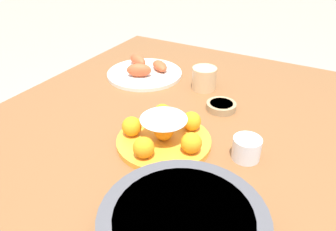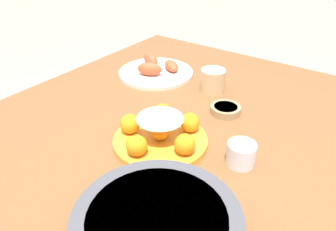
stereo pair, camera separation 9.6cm
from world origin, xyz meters
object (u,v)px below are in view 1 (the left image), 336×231
(dining_table, at_px, (171,135))
(cup_near, at_px, (204,78))
(cup_far, at_px, (246,148))
(sauce_bowl, at_px, (221,106))
(seafood_platter, at_px, (144,71))
(cake_plate, at_px, (164,133))
(serving_bowl, at_px, (183,229))

(dining_table, bearing_deg, cup_near, 174.24)
(cup_near, distance_m, cup_far, 0.41)
(dining_table, xyz_separation_m, cup_near, (-0.21, 0.02, 0.13))
(dining_table, distance_m, cup_near, 0.25)
(cup_near, bearing_deg, dining_table, -5.76)
(sauce_bowl, relative_size, cup_far, 1.31)
(sauce_bowl, relative_size, seafood_platter, 0.33)
(cake_plate, height_order, seafood_platter, cake_plate)
(seafood_platter, distance_m, cup_near, 0.26)
(seafood_platter, bearing_deg, cup_far, 58.44)
(serving_bowl, height_order, cup_far, serving_bowl)
(dining_table, xyz_separation_m, cake_plate, (0.16, 0.06, 0.12))
(cake_plate, bearing_deg, cup_far, 102.12)
(seafood_platter, bearing_deg, dining_table, 48.68)
(cake_plate, xyz_separation_m, seafood_platter, (-0.36, -0.29, -0.02))
(cake_plate, bearing_deg, dining_table, -158.84)
(cake_plate, height_order, sauce_bowl, cake_plate)
(dining_table, bearing_deg, cup_far, 68.58)
(dining_table, xyz_separation_m, sauce_bowl, (-0.10, 0.13, 0.10))
(dining_table, xyz_separation_m, cup_far, (0.11, 0.28, 0.12))
(sauce_bowl, distance_m, cup_far, 0.25)
(dining_table, distance_m, seafood_platter, 0.33)
(cup_near, bearing_deg, sauce_bowl, 44.65)
(cake_plate, bearing_deg, serving_bowl, 35.75)
(seafood_platter, bearing_deg, serving_bowl, 37.72)
(cup_far, bearing_deg, cake_plate, -77.88)
(cake_plate, relative_size, cup_far, 3.56)
(cup_far, bearing_deg, dining_table, -111.42)
(cup_near, bearing_deg, cup_far, 39.05)
(cup_near, bearing_deg, cake_plate, 6.18)
(cup_far, bearing_deg, sauce_bowl, -144.45)
(serving_bowl, xyz_separation_m, seafood_platter, (-0.63, -0.49, -0.03))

